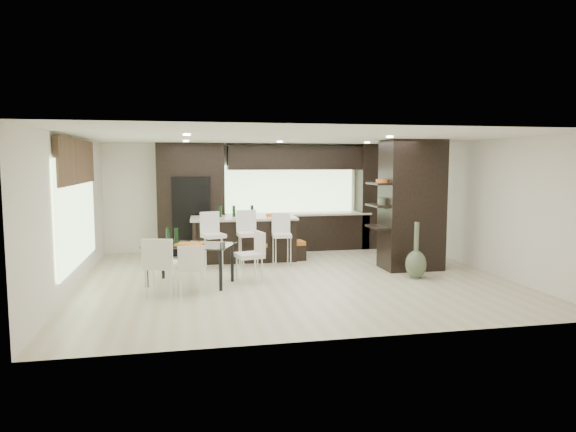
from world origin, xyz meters
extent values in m
plane|color=beige|center=(0.00, 0.00, 0.00)|extent=(8.00, 8.00, 0.00)
cube|color=white|center=(0.00, 3.50, 1.35)|extent=(8.00, 0.02, 2.70)
cube|color=white|center=(-4.00, 0.00, 1.35)|extent=(0.02, 7.00, 2.70)
cube|color=white|center=(4.00, 0.00, 1.35)|extent=(0.02, 7.00, 2.70)
cube|color=white|center=(0.00, 0.00, 2.70)|extent=(8.00, 7.00, 0.02)
cube|color=#B2D199|center=(-3.96, 0.20, 1.35)|extent=(0.04, 3.20, 1.90)
cube|color=#B2D199|center=(0.60, 3.46, 1.55)|extent=(3.40, 0.04, 1.20)
cube|color=brown|center=(-3.93, 0.20, 2.25)|extent=(0.08, 3.00, 0.80)
cube|color=white|center=(0.00, 0.25, 2.68)|extent=(4.00, 3.00, 0.02)
cube|color=black|center=(0.50, 3.17, 1.35)|extent=(6.80, 0.68, 2.70)
cube|color=black|center=(-1.90, 3.12, 0.95)|extent=(0.90, 0.68, 1.90)
cube|color=black|center=(2.60, 0.40, 1.35)|extent=(1.20, 0.80, 2.70)
cube|color=black|center=(-0.74, 2.06, 0.50)|extent=(2.42, 1.11, 1.00)
cube|color=silver|center=(-1.47, 1.23, 0.48)|extent=(0.54, 0.54, 0.96)
cube|color=silver|center=(-0.74, 1.23, 0.49)|extent=(0.47, 0.47, 0.98)
cube|color=silver|center=(-0.01, 1.24, 0.46)|extent=(0.44, 0.44, 0.91)
cube|color=black|center=(0.05, 1.81, 0.22)|extent=(1.18, 0.55, 0.44)
cube|color=white|center=(-1.98, -0.12, 0.37)|extent=(1.76, 1.38, 0.74)
cube|color=silver|center=(-1.98, -0.85, 0.40)|extent=(0.45, 0.45, 0.80)
cube|color=silver|center=(-2.46, -0.89, 0.46)|extent=(0.60, 0.60, 0.93)
cube|color=silver|center=(-0.89, -0.12, 0.43)|extent=(0.57, 0.57, 0.87)
camera|label=1|loc=(-2.06, -9.55, 2.24)|focal=32.00mm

